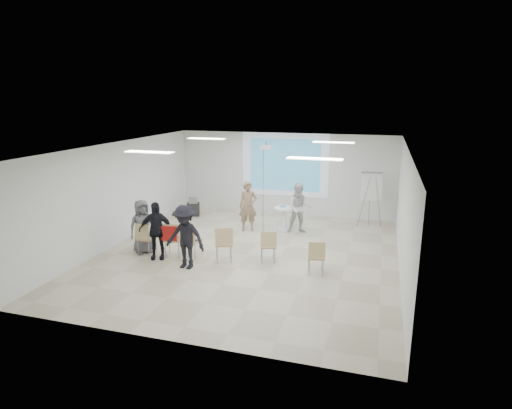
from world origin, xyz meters
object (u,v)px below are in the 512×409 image
(chair_right_inner, at_px, (268,244))
(audience_outer, at_px, (142,223))
(audience_mid, at_px, (185,233))
(flipchart_easel, at_px, (371,187))
(chair_center, at_px, (224,241))
(chair_right_far, at_px, (316,255))
(chair_left_mid, at_px, (173,237))
(laptop, at_px, (193,240))
(player_left, at_px, (248,203))
(chair_far_left, at_px, (145,236))
(pedestal_table, at_px, (284,217))
(player_right, at_px, (299,205))
(chair_left_inner, at_px, (191,239))
(av_cart, at_px, (193,207))
(audience_left, at_px, (156,226))

(chair_right_inner, relative_size, audience_outer, 0.52)
(audience_mid, relative_size, flipchart_easel, 1.00)
(chair_center, bearing_deg, chair_right_inner, -9.42)
(chair_right_far, height_order, flipchart_easel, flipchart_easel)
(chair_left_mid, bearing_deg, laptop, 12.01)
(chair_left_mid, height_order, chair_right_far, chair_left_mid)
(player_left, height_order, chair_far_left, player_left)
(chair_left_mid, distance_m, laptop, 0.56)
(flipchart_easel, bearing_deg, chair_center, -141.23)
(pedestal_table, xyz_separation_m, chair_right_inner, (0.22, -2.83, 0.07))
(player_right, bearing_deg, audience_outer, -155.85)
(player_left, height_order, chair_left_inner, player_left)
(chair_center, height_order, audience_mid, audience_mid)
(chair_left_mid, bearing_deg, audience_mid, -52.55)
(av_cart, bearing_deg, chair_left_mid, -94.35)
(laptop, height_order, flipchart_easel, flipchart_easel)
(chair_far_left, bearing_deg, chair_center, 9.51)
(chair_right_far, bearing_deg, chair_far_left, 167.82)
(av_cart, bearing_deg, audience_left, -99.88)
(laptop, xyz_separation_m, audience_left, (-0.88, -0.42, 0.42))
(audience_outer, bearing_deg, audience_left, -77.30)
(chair_right_inner, bearing_deg, laptop, 164.24)
(audience_mid, xyz_separation_m, audience_outer, (-1.63, 0.68, -0.09))
(chair_left_mid, xyz_separation_m, chair_right_far, (3.92, -0.09, -0.05))
(chair_left_inner, height_order, audience_left, audience_left)
(chair_left_mid, relative_size, chair_right_far, 1.10)
(chair_far_left, height_order, chair_left_mid, chair_left_mid)
(player_right, distance_m, chair_right_far, 3.42)
(audience_outer, xyz_separation_m, av_cart, (-0.27, 3.92, -0.54))
(audience_left, bearing_deg, pedestal_table, 32.92)
(chair_left_inner, xyz_separation_m, flipchart_easel, (4.53, 4.28, 0.86))
(chair_center, bearing_deg, flipchart_easel, 26.48)
(pedestal_table, xyz_separation_m, chair_left_inner, (-1.88, -3.06, 0.08))
(pedestal_table, distance_m, chair_right_far, 3.61)
(chair_left_inner, height_order, audience_outer, audience_outer)
(audience_mid, bearing_deg, chair_far_left, 166.48)
(pedestal_table, bearing_deg, player_left, -165.59)
(audience_left, bearing_deg, audience_mid, -38.32)
(chair_left_inner, xyz_separation_m, laptop, (0.01, 0.10, -0.05))
(chair_right_inner, bearing_deg, chair_center, 175.59)
(chair_left_inner, distance_m, flipchart_easel, 6.29)
(player_right, height_order, av_cart, player_right)
(chair_left_inner, bearing_deg, av_cart, 123.13)
(pedestal_table, distance_m, player_left, 1.26)
(chair_right_inner, xyz_separation_m, audience_outer, (-3.56, -0.25, 0.33))
(audience_left, relative_size, flipchart_easel, 0.96)
(chair_left_mid, distance_m, chair_right_inner, 2.62)
(audience_mid, bearing_deg, chair_left_inner, 108.66)
(chair_far_left, bearing_deg, audience_outer, 137.92)
(av_cart, bearing_deg, audience_outer, -107.52)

